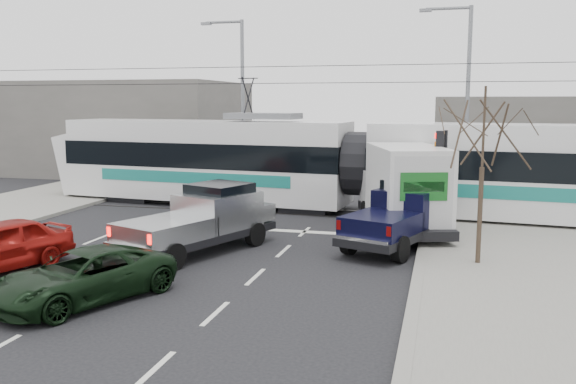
% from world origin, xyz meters
% --- Properties ---
extents(ground, '(120.00, 120.00, 0.00)m').
position_xyz_m(ground, '(0.00, 0.00, 0.00)').
color(ground, black).
rests_on(ground, ground).
extents(sidewalk_right, '(6.00, 60.00, 0.15)m').
position_xyz_m(sidewalk_right, '(9.00, 0.00, 0.07)').
color(sidewalk_right, gray).
rests_on(sidewalk_right, ground).
extents(rails, '(60.00, 1.60, 0.03)m').
position_xyz_m(rails, '(0.00, 10.00, 0.01)').
color(rails, '#33302D').
rests_on(rails, ground).
extents(building_left, '(14.00, 10.00, 6.00)m').
position_xyz_m(building_left, '(-14.00, 22.00, 3.00)').
color(building_left, slate).
rests_on(building_left, ground).
extents(building_right, '(12.00, 10.00, 5.00)m').
position_xyz_m(building_right, '(12.00, 24.00, 2.50)').
color(building_right, slate).
rests_on(building_right, ground).
extents(bare_tree, '(2.40, 2.40, 5.00)m').
position_xyz_m(bare_tree, '(7.60, 2.50, 3.79)').
color(bare_tree, '#47382B').
rests_on(bare_tree, ground).
extents(traffic_signal, '(0.44, 0.44, 3.60)m').
position_xyz_m(traffic_signal, '(6.47, 6.50, 2.74)').
color(traffic_signal, black).
rests_on(traffic_signal, ground).
extents(street_lamp_near, '(2.38, 0.25, 9.00)m').
position_xyz_m(street_lamp_near, '(7.31, 14.00, 5.11)').
color(street_lamp_near, slate).
rests_on(street_lamp_near, ground).
extents(street_lamp_far, '(2.38, 0.25, 9.00)m').
position_xyz_m(street_lamp_far, '(-4.19, 16.00, 5.11)').
color(street_lamp_far, slate).
rests_on(street_lamp_far, ground).
extents(catenary, '(60.00, 0.20, 7.00)m').
position_xyz_m(catenary, '(0.00, 10.00, 3.88)').
color(catenary, black).
rests_on(catenary, ground).
extents(tram, '(28.32, 5.61, 5.75)m').
position_xyz_m(tram, '(3.04, 10.33, 2.04)').
color(tram, white).
rests_on(tram, ground).
extents(silver_pickup, '(3.93, 6.05, 2.09)m').
position_xyz_m(silver_pickup, '(-0.77, 2.45, 1.04)').
color(silver_pickup, black).
rests_on(silver_pickup, ground).
extents(box_truck, '(3.96, 6.72, 3.18)m').
position_xyz_m(box_truck, '(5.17, 6.86, 1.57)').
color(box_truck, black).
rests_on(box_truck, ground).
extents(navy_pickup, '(3.55, 5.43, 2.15)m').
position_xyz_m(navy_pickup, '(5.29, 4.63, 1.06)').
color(navy_pickup, black).
rests_on(navy_pickup, ground).
extents(green_car, '(3.69, 4.88, 1.23)m').
position_xyz_m(green_car, '(-1.64, -2.96, 0.62)').
color(green_car, black).
rests_on(green_car, ground).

